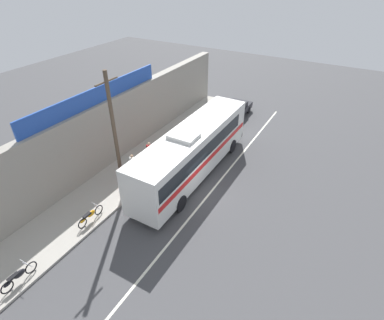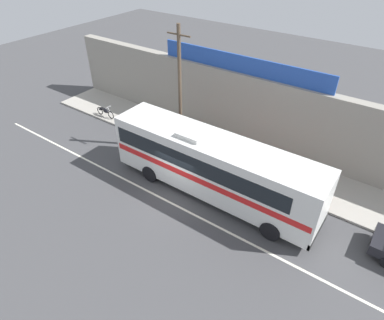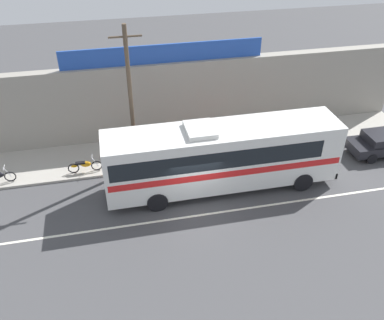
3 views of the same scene
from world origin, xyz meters
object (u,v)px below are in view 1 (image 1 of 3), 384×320
(pedestrian_near_shop, at_px, (132,163))
(intercity_bus, at_px, (193,150))
(parked_car, at_px, (236,109))
(pedestrian_far_right, at_px, (149,151))
(utility_pole, at_px, (115,137))
(motorcycle_red, at_px, (18,276))
(motorcycle_purple, at_px, (90,215))

(pedestrian_near_shop, bearing_deg, intercity_bus, -57.02)
(intercity_bus, height_order, pedestrian_near_shop, intercity_bus)
(parked_car, relative_size, pedestrian_far_right, 2.52)
(intercity_bus, bearing_deg, utility_pole, 146.91)
(utility_pole, xyz_separation_m, motorcycle_red, (-7.42, -0.05, -3.71))
(utility_pole, bearing_deg, motorcycle_purple, 179.66)
(intercity_bus, distance_m, motorcycle_purple, 7.69)
(motorcycle_purple, xyz_separation_m, pedestrian_near_shop, (4.78, 0.73, 0.54))
(pedestrian_far_right, bearing_deg, motorcycle_red, -176.17)
(intercity_bus, distance_m, parked_car, 10.53)
(intercity_bus, xyz_separation_m, pedestrian_far_right, (-0.39, 3.41, -0.94))
(motorcycle_red, distance_m, pedestrian_far_right, 11.23)
(intercity_bus, xyz_separation_m, pedestrian_near_shop, (-2.25, 3.46, -0.96))
(intercity_bus, bearing_deg, motorcycle_purple, 158.78)
(parked_car, distance_m, pedestrian_near_shop, 12.85)
(parked_car, distance_m, motorcycle_purple, 17.49)
(parked_car, height_order, pedestrian_far_right, pedestrian_far_right)
(intercity_bus, xyz_separation_m, motorcycle_red, (-11.58, 2.66, -1.50))
(intercity_bus, distance_m, motorcycle_red, 11.98)
(motorcycle_purple, bearing_deg, motorcycle_red, -179.17)
(pedestrian_near_shop, bearing_deg, motorcycle_red, -175.10)
(parked_car, xyz_separation_m, pedestrian_far_right, (-10.77, 2.28, 0.39))
(parked_car, xyz_separation_m, motorcycle_purple, (-17.41, 1.60, -0.17))
(intercity_bus, distance_m, utility_pole, 5.44)
(utility_pole, xyz_separation_m, pedestrian_far_right, (3.77, 0.70, -3.15))
(intercity_bus, relative_size, pedestrian_far_right, 7.10)
(intercity_bus, height_order, motorcycle_red, intercity_bus)
(pedestrian_near_shop, bearing_deg, parked_car, -10.45)
(motorcycle_red, xyz_separation_m, pedestrian_near_shop, (9.33, 0.80, 0.54))
(motorcycle_red, bearing_deg, motorcycle_purple, 0.83)
(utility_pole, relative_size, motorcycle_purple, 4.25)
(utility_pole, distance_m, motorcycle_red, 8.30)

